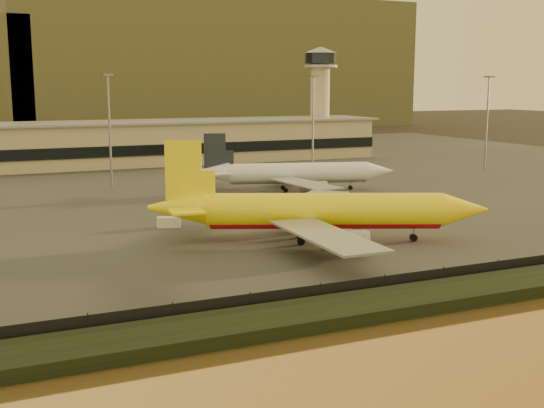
{
  "coord_description": "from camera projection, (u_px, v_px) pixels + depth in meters",
  "views": [
    {
      "loc": [
        -38.71,
        -74.16,
        23.04
      ],
      "look_at": [
        -0.49,
        12.0,
        6.63
      ],
      "focal_mm": 45.0,
      "sensor_mm": 36.0,
      "label": 1
    }
  ],
  "objects": [
    {
      "name": "ground",
      "position": [
        314.0,
        270.0,
        86.21
      ],
      "size": [
        900.0,
        900.0,
        0.0
      ],
      "primitive_type": "plane",
      "color": "black",
      "rests_on": "ground"
    },
    {
      "name": "embankment",
      "position": [
        389.0,
        303.0,
        70.78
      ],
      "size": [
        320.0,
        7.0,
        1.4
      ],
      "primitive_type": "cube",
      "color": "black",
      "rests_on": "ground"
    },
    {
      "name": "tarmac",
      "position": [
        140.0,
        178.0,
        171.74
      ],
      "size": [
        320.0,
        220.0,
        0.2
      ],
      "primitive_type": "cube",
      "color": "#2D2D2D",
      "rests_on": "ground"
    },
    {
      "name": "perimeter_fence",
      "position": [
        369.0,
        288.0,
        74.28
      ],
      "size": [
        300.0,
        0.05,
        2.2
      ],
      "primitive_type": "cube",
      "color": "black",
      "rests_on": "tarmac"
    },
    {
      "name": "terminal_building",
      "position": [
        64.0,
        146.0,
        192.39
      ],
      "size": [
        202.0,
        25.0,
        12.6
      ],
      "color": "tan",
      "rests_on": "tarmac"
    },
    {
      "name": "control_tower",
      "position": [
        320.0,
        90.0,
        228.43
      ],
      "size": [
        11.2,
        11.2,
        35.5
      ],
      "color": "tan",
      "rests_on": "tarmac"
    },
    {
      "name": "apron_light_masts",
      "position": [
        223.0,
        118.0,
        157.04
      ],
      "size": [
        152.2,
        12.2,
        25.4
      ],
      "color": "slate",
      "rests_on": "tarmac"
    },
    {
      "name": "distant_hills",
      "position": [
        0.0,
        70.0,
        378.72
      ],
      "size": [
        470.0,
        160.0,
        70.0
      ],
      "color": "brown",
      "rests_on": "ground"
    },
    {
      "name": "dhl_cargo_jet",
      "position": [
        319.0,
        212.0,
        100.4
      ],
      "size": [
        48.03,
        45.48,
        15.04
      ],
      "rotation": [
        0.0,
        0.0,
        -0.41
      ],
      "color": "yellow",
      "rests_on": "tarmac"
    },
    {
      "name": "white_narrowbody_jet",
      "position": [
        295.0,
        174.0,
        149.31
      ],
      "size": [
        43.73,
        41.71,
        12.78
      ],
      "rotation": [
        0.0,
        0.0,
        -0.28
      ],
      "color": "silver",
      "rests_on": "tarmac"
    },
    {
      "name": "gse_vehicle_yellow",
      "position": [
        316.0,
        209.0,
        122.1
      ],
      "size": [
        4.89,
        2.92,
        2.06
      ],
      "primitive_type": "cube",
      "rotation": [
        0.0,
        0.0,
        -0.2
      ],
      "color": "yellow",
      "rests_on": "tarmac"
    },
    {
      "name": "gse_vehicle_white",
      "position": [
        169.0,
        222.0,
        111.21
      ],
      "size": [
        4.1,
        2.79,
        1.69
      ],
      "primitive_type": "cube",
      "rotation": [
        0.0,
        0.0,
        -0.32
      ],
      "color": "silver",
      "rests_on": "tarmac"
    }
  ]
}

